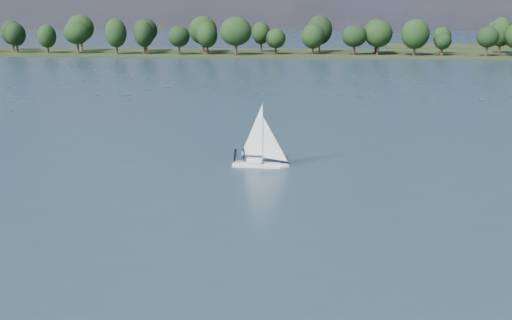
{
  "coord_description": "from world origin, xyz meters",
  "views": [
    {
      "loc": [
        8.92,
        -23.23,
        18.62
      ],
      "look_at": [
        4.48,
        36.37,
        2.5
      ],
      "focal_mm": 40.0,
      "sensor_mm": 36.0,
      "label": 1
    }
  ],
  "objects": [
    {
      "name": "sailboat",
      "position": [
        4.15,
        42.74,
        2.28
      ],
      "size": [
        6.3,
        2.09,
        8.17
      ],
      "rotation": [
        0.0,
        0.0,
        -0.06
      ],
      "color": "white",
      "rests_on": "ground"
    },
    {
      "name": "far_shore",
      "position": [
        0.0,
        212.0,
        0.0
      ],
      "size": [
        660.0,
        40.0,
        1.5
      ],
      "primitive_type": "cube",
      "color": "black",
      "rests_on": "ground"
    },
    {
      "name": "ground",
      "position": [
        0.0,
        100.0,
        0.0
      ],
      "size": [
        700.0,
        700.0,
        0.0
      ],
      "primitive_type": "plane",
      "color": "#233342",
      "rests_on": "ground"
    },
    {
      "name": "treeline",
      "position": [
        -3.14,
        207.76,
        8.11
      ],
      "size": [
        562.86,
        74.39,
        17.59
      ],
      "color": "black",
      "rests_on": "ground"
    }
  ]
}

